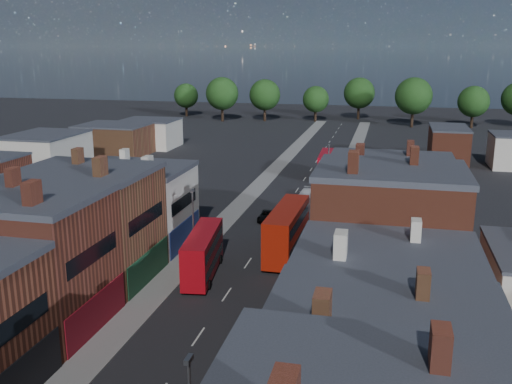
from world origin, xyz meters
The scene contains 10 objects.
pavement_west centered at (-6.50, 50.00, 0.06)m, with size 3.00×200.00×0.12m, color gray.
pavement_east centered at (6.50, 50.00, 0.06)m, with size 3.00×200.00×0.12m, color gray.
lamp_post_2 centered at (-5.20, 30.00, 4.70)m, with size 0.25×0.70×8.12m.
lamp_post_3 centered at (5.20, 60.00, 4.70)m, with size 0.25×0.70×8.12m.
bus_0 centered at (-3.50, 27.85, 2.40)m, with size 3.67×10.50×4.44m.
bus_1 centered at (3.50, 35.41, 2.84)m, with size 3.29×12.23×5.26m.
bus_2 centered at (3.50, 73.68, 2.38)m, with size 2.85×10.27×4.40m.
car_2 centered at (-1.20, 47.20, 0.62)m, with size 2.05×4.45×1.24m, color black.
car_3 centered at (1.93, 60.24, 0.62)m, with size 1.72×4.24×1.23m, color silver.
ped_3 centered at (6.86, 13.25, 0.90)m, with size 0.91×0.41×1.55m, color #5F5751.
Camera 1 is at (13.60, -22.16, 21.98)m, focal length 40.00 mm.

